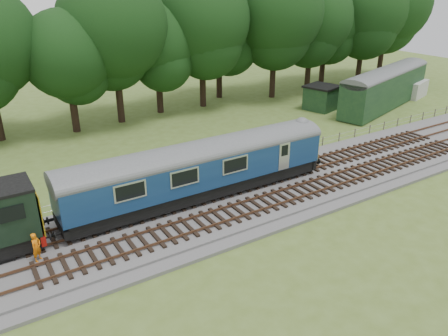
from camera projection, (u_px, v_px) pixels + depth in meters
ground at (284, 188)px, 30.75m from camera, size 120.00×120.00×0.00m
ballast at (284, 186)px, 30.68m from camera, size 70.00×7.00×0.35m
track_north at (272, 176)px, 31.67m from camera, size 67.20×2.40×0.21m
track_south at (299, 192)px, 29.35m from camera, size 67.20×2.40×0.21m
fence at (247, 167)px, 34.24m from camera, size 64.00×0.12×1.00m
tree_line at (156, 113)px, 47.80m from camera, size 70.00×8.00×18.00m
dmu_railcar at (200, 165)px, 27.89m from camera, size 18.05×2.86×3.88m
worker at (36, 247)px, 22.04m from camera, size 0.69×0.67×1.59m
parked_coach at (386, 86)px, 49.06m from camera, size 17.22×7.79×4.37m
shed at (321, 97)px, 48.55m from camera, size 4.07×4.07×2.69m
caravan at (414, 89)px, 53.74m from camera, size 4.49×3.12×1.99m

